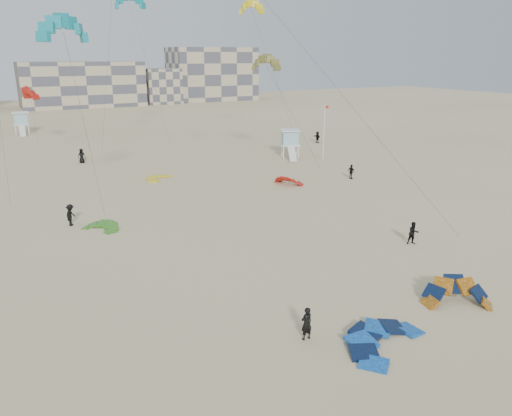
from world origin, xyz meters
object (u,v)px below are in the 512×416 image
kite_ground_blue (383,344)px  lifeguard_tower_near (290,144)px  kitesurfer_main (306,324)px  kite_ground_orange (456,304)px

kite_ground_blue → lifeguard_tower_near: (20.70, 42.38, 1.88)m
kite_ground_blue → lifeguard_tower_near: bearing=41.5°
kite_ground_blue → kitesurfer_main: size_ratio=2.69×
kitesurfer_main → kite_ground_orange: bearing=171.6°
kite_ground_orange → lifeguard_tower_near: 43.58m
kite_ground_orange → kitesurfer_main: kite_ground_orange is taller
kite_ground_orange → lifeguard_tower_near: (14.21, 41.16, 1.88)m
kite_ground_orange → lifeguard_tower_near: bearing=101.2°
kitesurfer_main → lifeguard_tower_near: (23.80, 40.28, 1.01)m
kitesurfer_main → kite_ground_blue: bearing=142.6°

